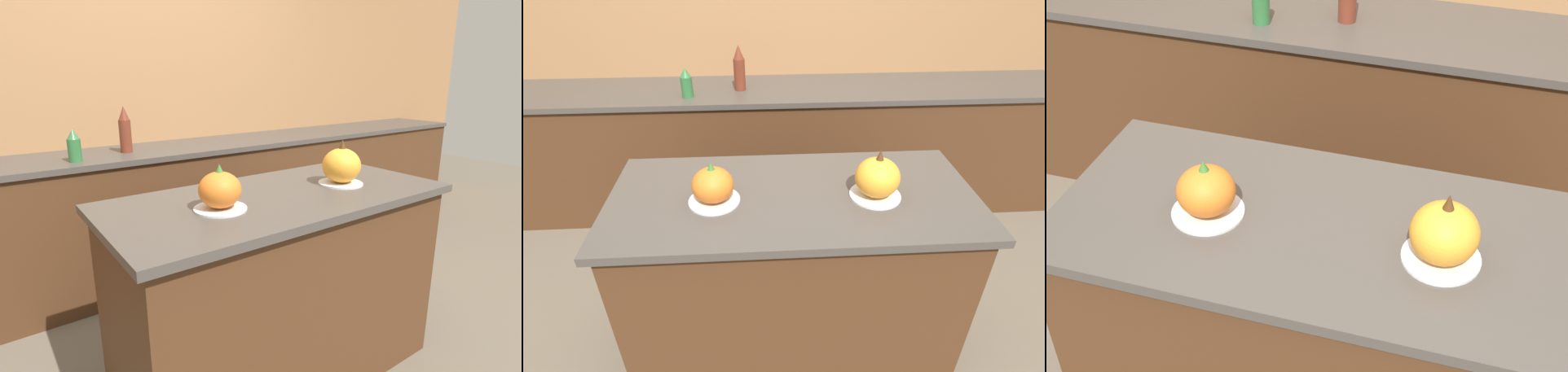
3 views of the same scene
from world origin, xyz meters
TOP-DOWN VIEW (x-y plane):
  - ground_plane at (0.00, 0.00)m, footprint 12.00×12.00m
  - wall_back at (0.00, 1.63)m, footprint 8.00×0.06m
  - kitchen_island at (0.00, 0.00)m, footprint 1.52×0.70m
  - back_counter at (0.00, 1.30)m, footprint 6.00×0.60m
  - pumpkin_cake_left at (-0.32, -0.04)m, footprint 0.21×0.21m
  - pumpkin_cake_right at (0.33, -0.04)m, footprint 0.21×0.21m
  - bottle_tall at (-0.25, 1.28)m, footprint 0.08×0.08m
  - bottle_short at (-0.59, 1.16)m, footprint 0.07×0.07m

SIDE VIEW (x-z plane):
  - ground_plane at x=0.00m, z-range 0.00..0.00m
  - kitchen_island at x=0.00m, z-range 0.00..0.91m
  - back_counter at x=0.00m, z-range 0.00..0.93m
  - pumpkin_cake_left at x=-0.32m, z-range 0.89..1.07m
  - pumpkin_cake_right at x=0.33m, z-range 0.89..1.10m
  - bottle_short at x=-0.59m, z-range 0.92..1.11m
  - bottle_tall at x=-0.25m, z-range 0.92..1.21m
  - wall_back at x=0.00m, z-range 0.00..2.50m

